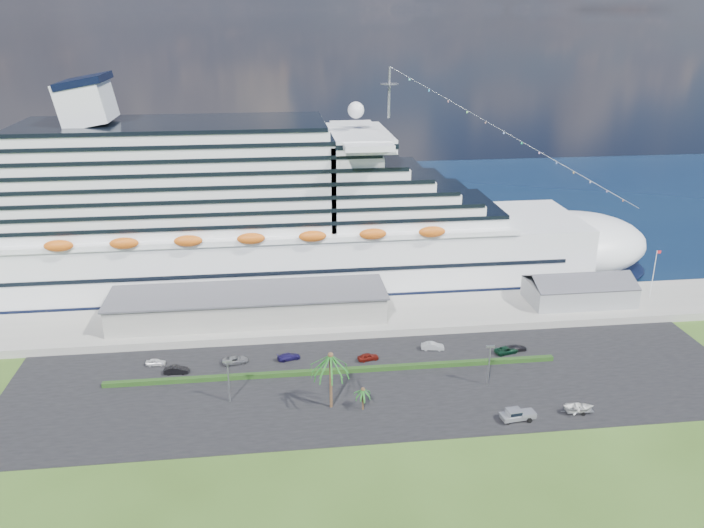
{
  "coord_description": "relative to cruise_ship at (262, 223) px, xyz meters",
  "views": [
    {
      "loc": [
        -19.09,
        -101.29,
        66.53
      ],
      "look_at": [
        -3.09,
        30.0,
        17.4
      ],
      "focal_mm": 35.0,
      "sensor_mm": 36.0,
      "label": 1
    }
  ],
  "objects": [
    {
      "name": "parked_car_0",
      "position": [
        -21.7,
        -40.59,
        -15.92
      ],
      "size": [
        3.98,
        1.85,
        1.32
      ],
      "primitive_type": "imported",
      "rotation": [
        0.0,
        0.0,
        1.49
      ],
      "color": "silver",
      "rests_on": "asphalt_lot"
    },
    {
      "name": "pickup_truck",
      "position": [
        42.95,
        -68.09,
        -15.41
      ],
      "size": [
        6.22,
        2.91,
        2.11
      ],
      "color": "black",
      "rests_on": "asphalt_lot"
    },
    {
      "name": "parked_car_4",
      "position": [
        20.54,
        -43.62,
        -15.85
      ],
      "size": [
        4.54,
        2.58,
        1.46
      ],
      "primitive_type": "imported",
      "rotation": [
        0.0,
        0.0,
        1.78
      ],
      "color": "maroon",
      "rests_on": "asphalt_lot"
    },
    {
      "name": "parked_car_3",
      "position": [
        4.67,
        -41.44,
        -15.9
      ],
      "size": [
        5.01,
        3.08,
        1.35
      ],
      "primitive_type": "imported",
      "rotation": [
        0.0,
        0.0,
        1.84
      ],
      "color": "#1E1751",
      "rests_on": "asphalt_lot"
    },
    {
      "name": "terminal_building",
      "position": [
        -3.47,
        -24.0,
        -11.68
      ],
      "size": [
        61.0,
        15.0,
        6.3
      ],
      "color": "gray",
      "rests_on": "wharf"
    },
    {
      "name": "water",
      "position": [
        21.53,
        66.0,
        -16.68
      ],
      "size": [
        420.0,
        160.0,
        0.02
      ],
      "primitive_type": "cube",
      "color": "black",
      "rests_on": "ground"
    },
    {
      "name": "ground",
      "position": [
        21.53,
        -64.0,
        -16.69
      ],
      "size": [
        420.0,
        420.0,
        0.0
      ],
      "primitive_type": "plane",
      "color": "#314A18",
      "rests_on": "ground"
    },
    {
      "name": "parked_car_7",
      "position": [
        51.65,
        -43.28,
        -15.93
      ],
      "size": [
        4.66,
        2.39,
        1.29
      ],
      "primitive_type": "imported",
      "rotation": [
        0.0,
        0.0,
        1.7
      ],
      "color": "black",
      "rests_on": "asphalt_lot"
    },
    {
      "name": "flagpole",
      "position": [
        91.57,
        -24.0,
        -8.43
      ],
      "size": [
        1.08,
        0.16,
        12.0
      ],
      "color": "silver",
      "rests_on": "wharf"
    },
    {
      "name": "palm_short",
      "position": [
        17.03,
        -61.5,
        -13.03
      ],
      "size": [
        3.53,
        3.53,
        4.56
      ],
      "color": "#47301E",
      "rests_on": "ground"
    },
    {
      "name": "parked_car_6",
      "position": [
        49.26,
        -44.06,
        -15.87
      ],
      "size": [
        5.45,
        3.45,
        1.4
      ],
      "primitive_type": "imported",
      "rotation": [
        0.0,
        0.0,
        1.81
      ],
      "color": "black",
      "rests_on": "asphalt_lot"
    },
    {
      "name": "parked_car_2",
      "position": [
        -5.99,
        -41.7,
        -15.87
      ],
      "size": [
        5.39,
        3.23,
        1.4
      ],
      "primitive_type": "imported",
      "rotation": [
        0.0,
        0.0,
        1.76
      ],
      "color": "gray",
      "rests_on": "asphalt_lot"
    },
    {
      "name": "port_shed",
      "position": [
        73.53,
        -24.0,
        -12.3
      ],
      "size": [
        24.0,
        12.31,
        7.37
      ],
      "color": "gray",
      "rests_on": "wharf"
    },
    {
      "name": "asphalt_lot",
      "position": [
        21.53,
        -53.0,
        -16.63
      ],
      "size": [
        140.0,
        38.0,
        0.12
      ],
      "primitive_type": "cube",
      "color": "black",
      "rests_on": "ground"
    },
    {
      "name": "hedge",
      "position": [
        13.53,
        -48.0,
        -16.12
      ],
      "size": [
        88.0,
        1.1,
        0.9
      ],
      "primitive_type": "cube",
      "color": "#193210",
      "rests_on": "asphalt_lot"
    },
    {
      "name": "boat_trailer",
      "position": [
        54.5,
        -67.27,
        -15.43
      ],
      "size": [
        6.0,
        3.86,
        1.73
      ],
      "color": "gray",
      "rests_on": "asphalt_lot"
    },
    {
      "name": "wharf",
      "position": [
        21.53,
        -24.0,
        -15.79
      ],
      "size": [
        240.0,
        20.0,
        1.8
      ],
      "primitive_type": "cube",
      "color": "gray",
      "rests_on": "ground"
    },
    {
      "name": "lamp_post_right",
      "position": [
        41.53,
        -56.0,
        -11.35
      ],
      "size": [
        1.6,
        0.35,
        8.27
      ],
      "color": "gray",
      "rests_on": "asphalt_lot"
    },
    {
      "name": "palm_tall",
      "position": [
        11.53,
        -60.0,
        -7.49
      ],
      "size": [
        8.82,
        8.82,
        11.13
      ],
      "color": "#47301E",
      "rests_on": "ground"
    },
    {
      "name": "lamp_post_left",
      "position": [
        -6.47,
        -56.0,
        -11.35
      ],
      "size": [
        1.6,
        0.35,
        8.27
      ],
      "color": "gray",
      "rests_on": "asphalt_lot"
    },
    {
      "name": "parked_car_5",
      "position": [
        34.53,
        -40.7,
        -15.79
      ],
      "size": [
        4.94,
        2.35,
        1.56
      ],
      "primitive_type": "imported",
      "rotation": [
        0.0,
        0.0,
        1.42
      ],
      "color": "#ACAFB4",
      "rests_on": "asphalt_lot"
    },
    {
      "name": "cruise_ship",
      "position": [
        0.0,
        0.0,
        0.0
      ],
      "size": [
        191.0,
        38.0,
        54.0
      ],
      "color": "silver",
      "rests_on": "ground"
    },
    {
      "name": "parked_car_1",
      "position": [
        -17.23,
        -44.44,
        -15.8
      ],
      "size": [
        4.77,
        1.83,
        1.55
      ],
      "primitive_type": "imported",
      "rotation": [
        0.0,
        0.0,
        1.53
      ],
      "color": "black",
      "rests_on": "asphalt_lot"
    }
  ]
}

